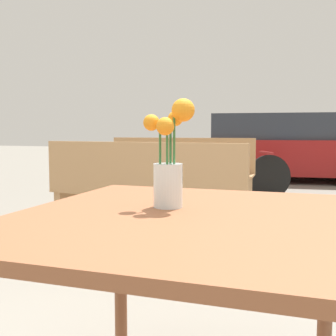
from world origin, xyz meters
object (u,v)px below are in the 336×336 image
bench_far (179,171)px  bicycle (237,177)px  parked_car (276,148)px  table_front (183,246)px  bench_near (144,192)px  flower_vase (169,165)px

bench_far → bicycle: bench_far is taller
bicycle → parked_car: (0.22, 2.77, 0.27)m
table_front → bench_near: (-0.92, 1.86, -0.16)m
table_front → bicycle: table_front is taller
flower_vase → bench_far: size_ratio=0.18×
bench_near → parked_car: 5.42m
bench_near → bicycle: bench_near is taller
flower_vase → bench_near: (-0.85, 1.78, -0.37)m
table_front → bench_far: 3.78m
table_front → parked_car: size_ratio=0.23×
flower_vase → bicycle: bearing=98.1°
bench_far → parked_car: 3.76m
bench_near → bicycle: bearing=85.2°
flower_vase → parked_car: size_ratio=0.07×
table_front → bench_far: size_ratio=0.58×
flower_vase → bicycle: size_ratio=0.24×
flower_vase → bench_far: 3.70m
table_front → flower_vase: flower_vase is taller
flower_vase → bicycle: (-0.63, 4.41, -0.51)m
table_front → parked_car: 7.29m
flower_vase → bicycle: flower_vase is taller
table_front → parked_car: (-0.48, 7.27, -0.03)m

